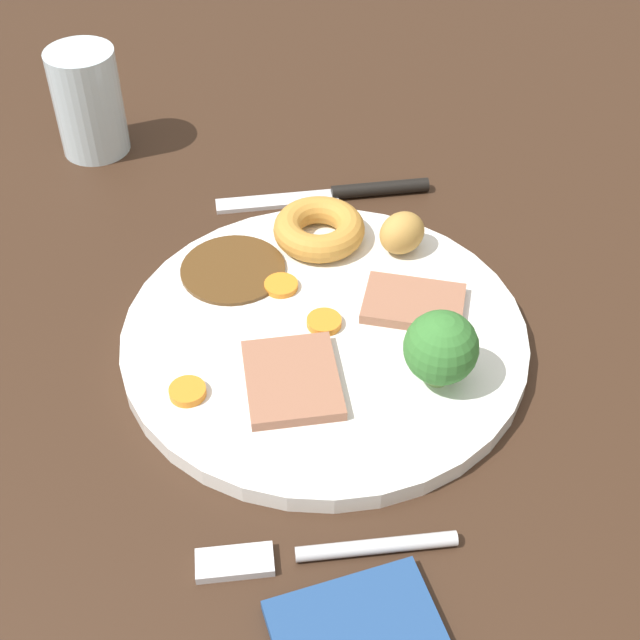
% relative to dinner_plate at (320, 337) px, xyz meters
% --- Properties ---
extents(dining_table, '(1.20, 0.84, 0.04)m').
position_rel_dinner_plate_xyz_m(dining_table, '(0.02, -0.00, -0.02)').
color(dining_table, '#382316').
rests_on(dining_table, ground).
extents(dinner_plate, '(0.29, 0.29, 0.01)m').
position_rel_dinner_plate_xyz_m(dinner_plate, '(0.00, 0.00, 0.00)').
color(dinner_plate, white).
rests_on(dinner_plate, dining_table).
extents(gravy_pool, '(0.08, 0.08, 0.00)m').
position_rel_dinner_plate_xyz_m(gravy_pool, '(0.07, 0.06, 0.01)').
color(gravy_pool, '#563819').
rests_on(gravy_pool, dinner_plate).
extents(meat_slice_main, '(0.08, 0.07, 0.01)m').
position_rel_dinner_plate_xyz_m(meat_slice_main, '(-0.05, 0.02, 0.01)').
color(meat_slice_main, '#9E664C').
rests_on(meat_slice_main, dinner_plate).
extents(meat_slice_under, '(0.07, 0.08, 0.01)m').
position_rel_dinner_plate_xyz_m(meat_slice_under, '(0.03, -0.07, 0.01)').
color(meat_slice_under, '#9E664C').
rests_on(meat_slice_under, dinner_plate).
extents(yorkshire_pudding, '(0.07, 0.07, 0.02)m').
position_rel_dinner_plate_xyz_m(yorkshire_pudding, '(0.10, -0.00, 0.02)').
color(yorkshire_pudding, '#C68938').
rests_on(yorkshire_pudding, dinner_plate).
extents(roast_potato_left, '(0.05, 0.05, 0.03)m').
position_rel_dinner_plate_xyz_m(roast_potato_left, '(0.09, -0.07, 0.02)').
color(roast_potato_left, '#BC8C42').
rests_on(roast_potato_left, dinner_plate).
extents(carrot_coin_front, '(0.03, 0.03, 0.00)m').
position_rel_dinner_plate_xyz_m(carrot_coin_front, '(0.05, 0.03, 0.01)').
color(carrot_coin_front, orange).
rests_on(carrot_coin_front, dinner_plate).
extents(carrot_coin_back, '(0.02, 0.02, 0.01)m').
position_rel_dinner_plate_xyz_m(carrot_coin_back, '(-0.06, 0.09, 0.01)').
color(carrot_coin_back, orange).
rests_on(carrot_coin_back, dinner_plate).
extents(carrot_coin_side, '(0.02, 0.02, 0.01)m').
position_rel_dinner_plate_xyz_m(carrot_coin_side, '(0.01, -0.00, 0.01)').
color(carrot_coin_side, orange).
rests_on(carrot_coin_side, dinner_plate).
extents(broccoli_floret, '(0.05, 0.05, 0.06)m').
position_rel_dinner_plate_xyz_m(broccoli_floret, '(-0.05, -0.08, 0.04)').
color(broccoli_floret, '#8CB766').
rests_on(broccoli_floret, dinner_plate).
extents(fork, '(0.03, 0.15, 0.01)m').
position_rel_dinner_plate_xyz_m(fork, '(-0.17, 0.01, -0.00)').
color(fork, silver).
rests_on(fork, dining_table).
extents(knife, '(0.03, 0.19, 0.01)m').
position_rel_dinner_plate_xyz_m(knife, '(0.18, -0.03, -0.00)').
color(knife, black).
rests_on(knife, dining_table).
extents(water_glass, '(0.06, 0.06, 0.10)m').
position_rel_dinner_plate_xyz_m(water_glass, '(0.26, 0.20, 0.04)').
color(water_glass, silver).
rests_on(water_glass, dining_table).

